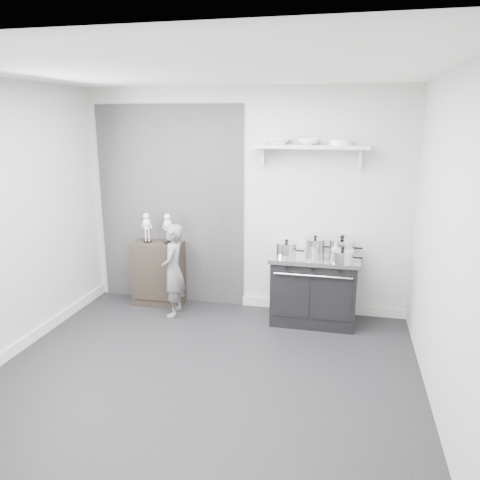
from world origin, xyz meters
name	(u,v)px	position (x,y,z in m)	size (l,w,h in m)	color
ground	(202,376)	(0.00, 0.00, 0.00)	(4.00, 4.00, 0.00)	black
room_shell	(194,199)	(-0.09, 0.15, 1.64)	(4.02, 3.62, 2.71)	#B2B2B0
wall_shelf	(311,148)	(0.80, 1.68, 2.01)	(1.30, 0.26, 0.24)	silver
stove	(314,288)	(0.91, 1.48, 0.41)	(1.01, 0.63, 0.81)	black
side_cabinet	(159,273)	(-1.07, 1.61, 0.41)	(0.63, 0.36, 0.81)	black
child	(173,270)	(-0.75, 1.30, 0.56)	(0.41, 0.27, 1.13)	slate
pot_front_left	(286,249)	(0.59, 1.38, 0.89)	(0.32, 0.24, 0.20)	silver
pot_back_left	(315,245)	(0.90, 1.60, 0.89)	(0.32, 0.23, 0.21)	silver
pot_back_right	(342,247)	(1.20, 1.60, 0.90)	(0.38, 0.30, 0.23)	silver
pot_front_right	(342,256)	(1.21, 1.28, 0.88)	(0.35, 0.26, 0.18)	silver
skeleton_full	(147,225)	(-1.20, 1.61, 1.03)	(0.12, 0.08, 0.43)	beige
skeleton_torso	(168,226)	(-0.92, 1.61, 1.03)	(0.12, 0.08, 0.43)	beige
bowl_large	(278,141)	(0.43, 1.67, 2.07)	(0.28, 0.28, 0.07)	white
bowl_small	(309,142)	(0.77, 1.67, 2.08)	(0.23, 0.23, 0.07)	white
plate_stack	(340,142)	(1.12, 1.67, 2.07)	(0.24, 0.24, 0.06)	white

